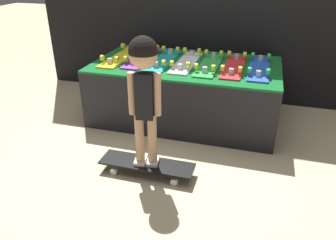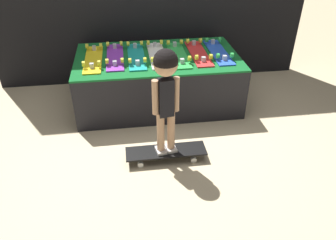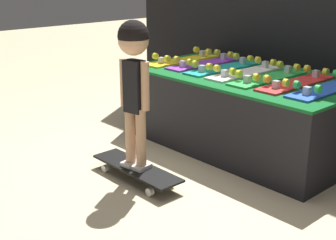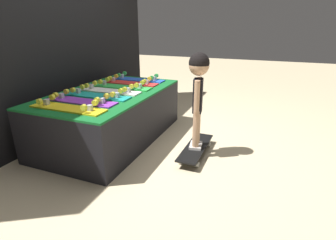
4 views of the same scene
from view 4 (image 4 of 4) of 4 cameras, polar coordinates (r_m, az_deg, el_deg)
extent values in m
plane|color=beige|center=(2.95, -1.39, -5.76)|extent=(16.00, 16.00, 0.00)
cube|color=black|center=(3.38, -23.31, 16.84)|extent=(3.84, 0.10, 2.36)
cube|color=black|center=(3.13, -12.24, 0.81)|extent=(1.77, 1.01, 0.55)
cube|color=#146028|center=(3.05, -12.63, 5.86)|extent=(1.77, 1.01, 0.02)
cube|color=yellow|center=(2.52, -20.97, 2.40)|extent=(0.18, 0.74, 0.01)
cube|color=#B7B7BC|center=(2.68, -24.95, 3.58)|extent=(0.04, 0.04, 0.05)
cylinder|color=yellow|center=(2.73, -23.91, 4.54)|extent=(0.03, 0.05, 0.05)
cylinder|color=yellow|center=(2.63, -26.18, 3.65)|extent=(0.03, 0.05, 0.05)
cube|color=#B7B7BC|center=(2.36, -16.66, 2.55)|extent=(0.04, 0.04, 0.05)
cylinder|color=yellow|center=(2.41, -15.63, 3.64)|extent=(0.03, 0.05, 0.05)
cylinder|color=yellow|center=(2.30, -17.85, 2.61)|extent=(0.03, 0.05, 0.05)
cube|color=purple|center=(2.71, -18.31, 3.88)|extent=(0.18, 0.74, 0.01)
cube|color=#B7B7BC|center=(2.86, -22.19, 4.92)|extent=(0.04, 0.04, 0.05)
cylinder|color=yellow|center=(2.91, -21.25, 5.79)|extent=(0.03, 0.05, 0.05)
cylinder|color=yellow|center=(2.80, -23.29, 5.01)|extent=(0.03, 0.05, 0.05)
cube|color=#B7B7BC|center=(2.55, -14.14, 4.10)|extent=(0.04, 0.04, 0.05)
cylinder|color=yellow|center=(2.60, -13.24, 5.08)|extent=(0.03, 0.05, 0.05)
cylinder|color=yellow|center=(2.49, -15.18, 4.19)|extent=(0.03, 0.05, 0.05)
cube|color=teal|center=(2.87, -15.17, 5.09)|extent=(0.18, 0.74, 0.01)
cube|color=#B7B7BC|center=(3.01, -19.00, 6.03)|extent=(0.04, 0.04, 0.05)
cylinder|color=yellow|center=(3.06, -18.15, 6.84)|extent=(0.03, 0.05, 0.05)
cylinder|color=yellow|center=(2.95, -19.98, 6.14)|extent=(0.03, 0.05, 0.05)
cube|color=#B7B7BC|center=(2.72, -11.06, 5.34)|extent=(0.04, 0.04, 0.05)
cylinder|color=yellow|center=(2.78, -10.27, 6.23)|extent=(0.03, 0.05, 0.05)
cylinder|color=yellow|center=(2.65, -11.96, 5.46)|extent=(0.03, 0.05, 0.05)
cube|color=white|center=(3.04, -12.66, 6.17)|extent=(0.18, 0.74, 0.01)
cube|color=#B7B7BC|center=(3.18, -16.39, 7.03)|extent=(0.04, 0.04, 0.05)
cylinder|color=yellow|center=(3.23, -15.63, 7.78)|extent=(0.03, 0.05, 0.05)
cylinder|color=yellow|center=(3.12, -17.28, 7.17)|extent=(0.03, 0.05, 0.05)
cube|color=#B7B7BC|center=(2.91, -8.68, 6.44)|extent=(0.04, 0.04, 0.05)
cylinder|color=yellow|center=(2.97, -7.98, 7.26)|extent=(0.03, 0.05, 0.05)
cylinder|color=yellow|center=(2.84, -9.47, 6.59)|extent=(0.03, 0.05, 0.05)
cube|color=green|center=(3.22, -10.08, 7.10)|extent=(0.18, 0.74, 0.01)
cube|color=#B7B7BC|center=(3.34, -13.72, 7.90)|extent=(0.04, 0.04, 0.05)
cylinder|color=yellow|center=(3.40, -13.03, 8.59)|extent=(0.03, 0.05, 0.05)
cylinder|color=yellow|center=(3.28, -14.51, 8.05)|extent=(0.03, 0.05, 0.05)
cube|color=#B7B7BC|center=(3.09, -6.21, 7.38)|extent=(0.04, 0.04, 0.05)
cylinder|color=yellow|center=(3.15, -5.59, 8.12)|extent=(0.03, 0.05, 0.05)
cylinder|color=yellow|center=(3.02, -6.89, 7.54)|extent=(0.03, 0.05, 0.05)
cube|color=red|center=(3.42, -8.32, 7.96)|extent=(0.18, 0.74, 0.01)
cube|color=#B7B7BC|center=(3.54, -11.83, 8.70)|extent=(0.04, 0.04, 0.05)
cylinder|color=yellow|center=(3.59, -11.20, 9.34)|extent=(0.03, 0.05, 0.05)
cylinder|color=yellow|center=(3.47, -12.54, 8.86)|extent=(0.03, 0.05, 0.05)
cube|color=#B7B7BC|center=(3.30, -4.61, 8.24)|extent=(0.04, 0.04, 0.05)
cylinder|color=yellow|center=(3.36, -4.06, 8.92)|extent=(0.03, 0.05, 0.05)
cylinder|color=yellow|center=(3.22, -5.22, 8.41)|extent=(0.03, 0.05, 0.05)
cube|color=blue|center=(3.61, -6.61, 8.71)|extent=(0.18, 0.74, 0.01)
cube|color=#B7B7BC|center=(3.73, -10.00, 9.41)|extent=(0.04, 0.04, 0.05)
cylinder|color=green|center=(3.78, -9.43, 10.00)|extent=(0.03, 0.05, 0.05)
cylinder|color=green|center=(3.66, -10.64, 9.58)|extent=(0.03, 0.05, 0.05)
cube|color=#B7B7BC|center=(3.50, -3.06, 8.98)|extent=(0.04, 0.04, 0.05)
cylinder|color=green|center=(3.56, -2.55, 9.61)|extent=(0.03, 0.05, 0.05)
cylinder|color=green|center=(3.43, -3.59, 9.17)|extent=(0.03, 0.05, 0.05)
cube|color=black|center=(2.75, 6.05, -5.92)|extent=(0.72, 0.20, 0.01)
cube|color=#B7B7BC|center=(2.98, 7.30, -4.57)|extent=(0.04, 0.04, 0.05)
cylinder|color=white|center=(3.01, 5.70, -4.77)|extent=(0.05, 0.03, 0.05)
cylinder|color=white|center=(2.97, 8.88, -5.26)|extent=(0.05, 0.03, 0.05)
cube|color=#B7B7BC|center=(2.56, 4.53, -8.78)|extent=(0.04, 0.04, 0.05)
cylinder|color=white|center=(2.60, 2.70, -8.95)|extent=(0.05, 0.03, 0.05)
cylinder|color=white|center=(2.56, 6.37, -9.60)|extent=(0.05, 0.03, 0.05)
cube|color=silver|center=(2.79, 6.18, -5.10)|extent=(0.10, 0.13, 0.03)
cylinder|color=tan|center=(2.71, 6.35, -1.19)|extent=(0.07, 0.07, 0.38)
cube|color=silver|center=(2.70, 5.95, -5.95)|extent=(0.10, 0.13, 0.03)
cylinder|color=tan|center=(2.62, 6.11, -1.94)|extent=(0.07, 0.07, 0.38)
cube|color=black|center=(2.56, 6.51, 5.28)|extent=(0.14, 0.11, 0.33)
cylinder|color=tan|center=(2.64, 6.73, 6.06)|extent=(0.05, 0.05, 0.30)
cylinder|color=tan|center=(2.47, 6.30, 5.08)|extent=(0.05, 0.05, 0.30)
sphere|color=tan|center=(2.50, 6.78, 11.71)|extent=(0.19, 0.19, 0.19)
sphere|color=black|center=(2.50, 6.80, 12.25)|extent=(0.19, 0.19, 0.19)
camera|label=1|loc=(3.39, 47.09, 17.60)|focal=35.00mm
camera|label=2|loc=(2.74, 66.13, 22.83)|focal=35.00mm
camera|label=3|loc=(4.76, 37.11, 17.08)|focal=50.00mm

